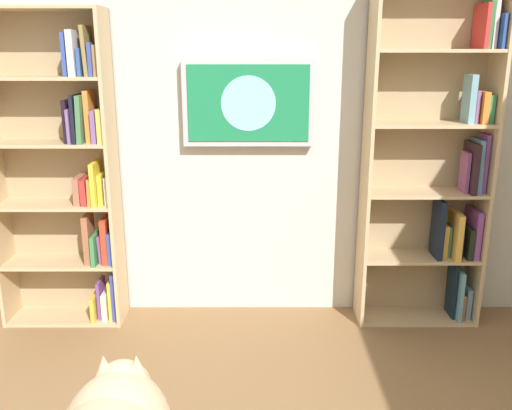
# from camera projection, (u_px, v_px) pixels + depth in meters

# --- Properties ---
(wall_back) EXTENTS (4.52, 0.06, 2.70)m
(wall_back) POSITION_uv_depth(u_px,v_px,m) (240.00, 117.00, 3.57)
(wall_back) COLOR beige
(wall_back) RESTS_ON ground
(bookshelf_left) EXTENTS (0.78, 0.28, 2.22)m
(bookshelf_left) POSITION_uv_depth(u_px,v_px,m) (438.00, 167.00, 3.50)
(bookshelf_left) COLOR tan
(bookshelf_left) RESTS_ON ground
(bookshelf_right) EXTENTS (0.78, 0.28, 2.02)m
(bookshelf_right) POSITION_uv_depth(u_px,v_px,m) (69.00, 175.00, 3.51)
(bookshelf_right) COLOR tan
(bookshelf_right) RESTS_ON ground
(wall_mounted_tv) EXTENTS (0.83, 0.07, 0.55)m
(wall_mounted_tv) POSITION_uv_depth(u_px,v_px,m) (248.00, 103.00, 3.47)
(wall_mounted_tv) COLOR #B7B7BC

